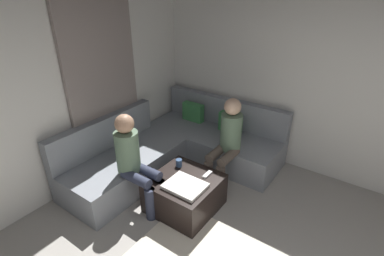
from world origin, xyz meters
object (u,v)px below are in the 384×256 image
object	(u,v)px
coffee_mug	(179,163)
game_remote	(207,174)
ottoman	(185,193)
person_on_couch_back	(227,140)
person_on_couch_side	(134,159)
sectional_couch	(177,148)

from	to	relation	value
coffee_mug	game_remote	world-z (taller)	coffee_mug
ottoman	game_remote	world-z (taller)	game_remote
coffee_mug	person_on_couch_back	world-z (taller)	person_on_couch_back
coffee_mug	ottoman	bearing A→B (deg)	-39.29
person_on_couch_back	person_on_couch_side	world-z (taller)	same
game_remote	person_on_couch_back	bearing A→B (deg)	94.40
game_remote	person_on_couch_side	xyz separation A→B (m)	(-0.69, -0.51, 0.23)
person_on_couch_back	person_on_couch_side	size ratio (longest dim) A/B	1.00
sectional_couch	game_remote	xyz separation A→B (m)	(0.84, -0.48, 0.15)
ottoman	game_remote	xyz separation A→B (m)	(0.18, 0.22, 0.22)
sectional_couch	ottoman	bearing A→B (deg)	-46.58
game_remote	person_on_couch_side	size ratio (longest dim) A/B	0.12
sectional_couch	person_on_couch_side	bearing A→B (deg)	-81.49
sectional_couch	ottoman	xyz separation A→B (m)	(0.66, -0.70, -0.07)
sectional_couch	person_on_couch_back	distance (m)	0.89
ottoman	person_on_couch_side	distance (m)	0.74
sectional_couch	person_on_couch_back	world-z (taller)	person_on_couch_back
ottoman	person_on_couch_back	bearing A→B (deg)	79.54
game_remote	coffee_mug	bearing A→B (deg)	-174.29
sectional_couch	person_on_couch_side	xyz separation A→B (m)	(0.15, -0.99, 0.38)
person_on_couch_side	coffee_mug	bearing A→B (deg)	148.06
coffee_mug	person_on_couch_side	xyz separation A→B (m)	(-0.29, -0.47, 0.19)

